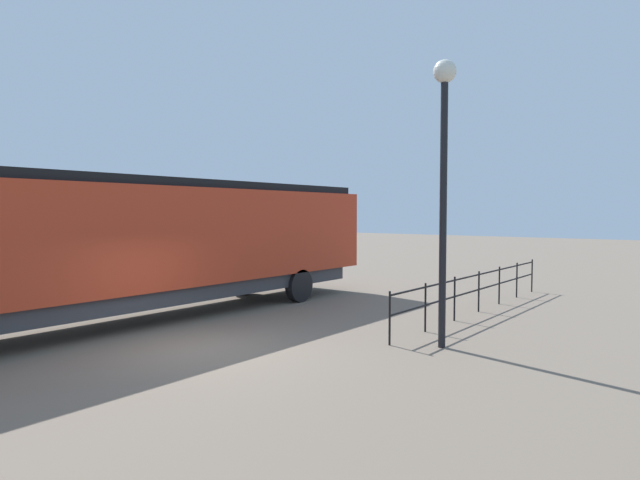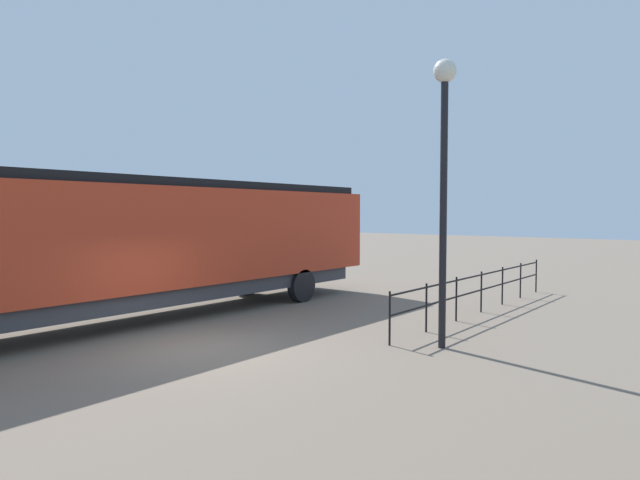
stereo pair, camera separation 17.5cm
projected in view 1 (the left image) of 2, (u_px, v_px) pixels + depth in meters
ground_plane at (199, 349)px, 12.02m from camera, size 120.00×120.00×0.00m
locomotive at (139, 241)px, 14.93m from camera, size 2.91×18.06×3.94m
lamp_post at (444, 149)px, 11.97m from camera, size 0.51×0.51×6.34m
platform_fence at (479, 286)px, 16.53m from camera, size 0.05×10.62×1.24m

